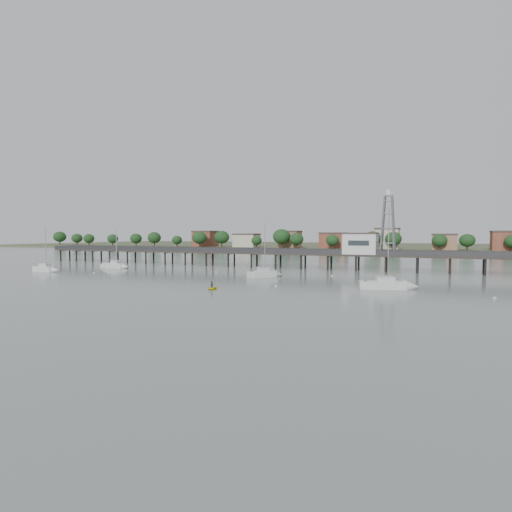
{
  "coord_description": "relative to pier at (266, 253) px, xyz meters",
  "views": [
    {
      "loc": [
        42.97,
        -46.55,
        9.05
      ],
      "look_at": [
        4.82,
        42.0,
        4.0
      ],
      "focal_mm": 30.0,
      "sensor_mm": 36.0,
      "label": 1
    }
  ],
  "objects": [
    {
      "name": "white_tender",
      "position": [
        -39.66,
        -16.75,
        -3.39
      ],
      "size": [
        3.52,
        1.93,
        1.29
      ],
      "rotation": [
        0.0,
        0.0,
        0.17
      ],
      "color": "silver",
      "rests_on": "ground"
    },
    {
      "name": "mooring_buoys",
      "position": [
        4.82,
        -29.31,
        -3.71
      ],
      "size": [
        80.39,
        23.01,
        0.39
      ],
      "color": "beige",
      "rests_on": "ground"
    },
    {
      "name": "pier",
      "position": [
        0.0,
        0.0,
        0.0
      ],
      "size": [
        150.0,
        5.0,
        5.5
      ],
      "color": "#2D2823",
      "rests_on": "ground"
    },
    {
      "name": "far_shore",
      "position": [
        0.36,
        179.58,
        -2.85
      ],
      "size": [
        500.0,
        170.0,
        10.4
      ],
      "color": "#475133",
      "rests_on": "ground"
    },
    {
      "name": "sailboat_d",
      "position": [
        36.21,
        -33.98,
        -3.16
      ],
      "size": [
        8.97,
        4.83,
        14.19
      ],
      "rotation": [
        0.0,
        0.0,
        0.28
      ],
      "color": "silver",
      "rests_on": "ground"
    },
    {
      "name": "sailboat_b",
      "position": [
        -34.35,
        -18.31,
        -3.14
      ],
      "size": [
        6.87,
        2.22,
        11.38
      ],
      "rotation": [
        0.0,
        0.0,
        -0.04
      ],
      "color": "silver",
      "rests_on": "ground"
    },
    {
      "name": "lattice_tower",
      "position": [
        31.5,
        0.0,
        7.31
      ],
      "size": [
        3.2,
        3.2,
        15.5
      ],
      "color": "slate",
      "rests_on": "ground"
    },
    {
      "name": "sailboat_a",
      "position": [
        -42.13,
        -33.5,
        -3.14
      ],
      "size": [
        6.81,
        2.15,
        11.32
      ],
      "rotation": [
        0.0,
        0.0,
        0.03
      ],
      "color": "silver",
      "rests_on": "ground"
    },
    {
      "name": "ground_plane",
      "position": [
        0.0,
        -60.0,
        -3.79
      ],
      "size": [
        500.0,
        500.0,
        0.0
      ],
      "primitive_type": "plane",
      "color": "slate",
      "rests_on": "ground"
    },
    {
      "name": "yellow_dinghy",
      "position": [
        9.05,
        -45.97,
        -3.79
      ],
      "size": [
        1.96,
        0.79,
        2.66
      ],
      "primitive_type": "imported",
      "rotation": [
        0.0,
        0.0,
        0.13
      ],
      "color": "yellow",
      "rests_on": "ground"
    },
    {
      "name": "dinghy_occupant",
      "position": [
        9.05,
        -45.97,
        -3.79
      ],
      "size": [
        0.55,
        1.18,
        0.27
      ],
      "primitive_type": "imported",
      "rotation": [
        0.0,
        0.0,
        3.03
      ],
      "color": "black",
      "rests_on": "ground"
    },
    {
      "name": "pier_building",
      "position": [
        25.0,
        0.0,
        2.87
      ],
      "size": [
        8.4,
        5.4,
        5.3
      ],
      "color": "silver",
      "rests_on": "ground"
    },
    {
      "name": "sailboat_c",
      "position": [
        10.04,
        -23.94,
        -3.15
      ],
      "size": [
        6.3,
        6.65,
        11.84
      ],
      "rotation": [
        0.0,
        0.0,
        0.83
      ],
      "color": "silver",
      "rests_on": "ground"
    }
  ]
}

